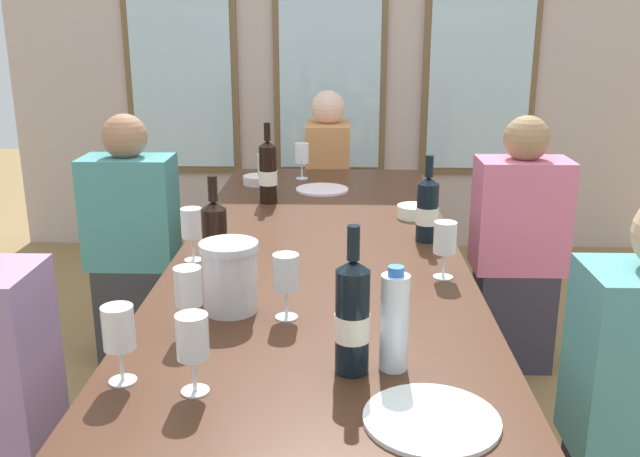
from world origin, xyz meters
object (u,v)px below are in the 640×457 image
(wine_glass_3, at_px, (302,155))
(wine_glass_6, at_px, (193,341))
(wine_bottle_3, at_px, (215,241))
(wine_glass_7, at_px, (192,224))
(dining_table, at_px, (319,270))
(wine_bottle_0, at_px, (352,316))
(white_plate_0, at_px, (431,419))
(wine_glass_1, at_px, (445,241))
(tasting_bowl_0, at_px, (258,180))
(white_plate_1, at_px, (322,190))
(wine_glass_5, at_px, (265,167))
(wine_glass_2, at_px, (286,274))
(metal_pitcher, at_px, (230,276))
(seated_person_1, at_px, (517,252))
(seated_person_4, at_px, (328,193))
(seated_person_0, at_px, (133,248))
(wine_bottle_2, at_px, (268,172))
(tasting_bowl_1, at_px, (414,211))
(wine_glass_4, at_px, (188,290))
(water_bottle, at_px, (394,321))
(wine_bottle_1, at_px, (427,209))
(wine_glass_0, at_px, (119,332))

(wine_glass_3, distance_m, wine_glass_6, 2.06)
(wine_bottle_3, xyz_separation_m, wine_glass_7, (-0.10, 0.17, 0.00))
(dining_table, height_order, wine_bottle_0, wine_bottle_0)
(white_plate_0, distance_m, wine_glass_1, 0.82)
(wine_bottle_0, height_order, tasting_bowl_0, wine_bottle_0)
(white_plate_1, height_order, wine_bottle_0, wine_bottle_0)
(white_plate_1, distance_m, wine_glass_5, 0.28)
(white_plate_0, bearing_deg, wine_glass_2, 123.00)
(wine_bottle_3, bearing_deg, metal_pitcher, -71.43)
(dining_table, bearing_deg, seated_person_1, 38.81)
(metal_pitcher, bearing_deg, wine_glass_6, -91.42)
(wine_glass_2, height_order, wine_glass_3, same)
(wine_bottle_3, bearing_deg, seated_person_4, 81.37)
(wine_glass_2, xyz_separation_m, wine_glass_6, (-0.16, -0.39, -0.00))
(seated_person_0, xyz_separation_m, seated_person_1, (1.67, -0.01, 0.00))
(seated_person_1, bearing_deg, wine_bottle_2, -179.42)
(wine_glass_3, distance_m, wine_glass_7, 1.26)
(tasting_bowl_0, distance_m, tasting_bowl_1, 0.88)
(white_plate_1, relative_size, seated_person_0, 0.21)
(wine_glass_4, distance_m, seated_person_4, 2.40)
(wine_bottle_0, relative_size, wine_glass_7, 1.93)
(water_bottle, relative_size, wine_glass_5, 1.38)
(white_plate_1, relative_size, wine_glass_2, 1.37)
(metal_pitcher, xyz_separation_m, wine_bottle_3, (-0.08, 0.23, 0.02))
(dining_table, relative_size, wine_glass_7, 15.59)
(wine_bottle_2, distance_m, wine_bottle_3, 0.93)
(wine_bottle_1, bearing_deg, seated_person_4, 103.31)
(wine_bottle_1, bearing_deg, metal_pitcher, -133.08)
(dining_table, relative_size, seated_person_0, 2.44)
(seated_person_0, bearing_deg, wine_glass_3, 31.96)
(tasting_bowl_0, height_order, tasting_bowl_1, tasting_bowl_1)
(tasting_bowl_1, xyz_separation_m, wine_glass_2, (-0.43, -0.98, 0.10))
(wine_bottle_2, distance_m, wine_glass_0, 1.56)
(wine_glass_5, bearing_deg, wine_bottle_3, -91.83)
(tasting_bowl_0, relative_size, water_bottle, 0.60)
(wine_glass_4, bearing_deg, tasting_bowl_1, 58.90)
(wine_bottle_1, distance_m, tasting_bowl_1, 0.32)
(tasting_bowl_0, xyz_separation_m, wine_glass_4, (0.02, -1.65, 0.10))
(wine_glass_7, xyz_separation_m, seated_person_0, (-0.43, 0.78, -0.34))
(dining_table, bearing_deg, white_plate_0, -76.48)
(tasting_bowl_0, relative_size, wine_glass_4, 0.82)
(white_plate_0, relative_size, white_plate_1, 1.12)
(wine_glass_5, bearing_deg, white_plate_1, 8.92)
(wine_glass_1, xyz_separation_m, wine_glass_6, (-0.61, -0.70, 0.00))
(wine_bottle_1, height_order, wine_glass_4, wine_bottle_1)
(wine_bottle_1, relative_size, wine_glass_4, 1.75)
(white_plate_1, xyz_separation_m, wine_glass_6, (-0.22, -1.81, 0.11))
(wine_bottle_0, distance_m, wine_bottle_1, 1.00)
(wine_bottle_2, relative_size, wine_glass_4, 1.95)
(wine_glass_3, bearing_deg, wine_bottle_2, -104.03)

